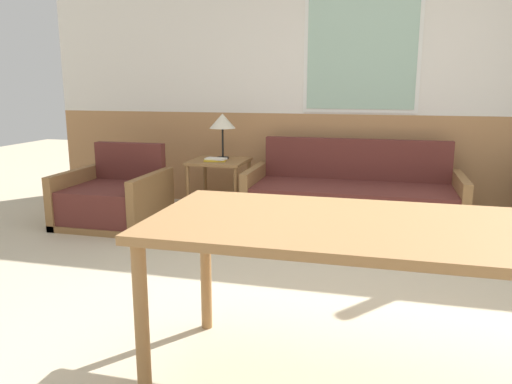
% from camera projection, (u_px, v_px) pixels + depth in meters
% --- Properties ---
extents(ground_plane, '(16.00, 16.00, 0.00)m').
position_uv_depth(ground_plane, '(337.00, 313.00, 2.99)').
color(ground_plane, beige).
extents(wall_back, '(7.20, 0.09, 2.70)m').
position_uv_depth(wall_back, '(366.00, 83.00, 5.19)').
color(wall_back, '#AD7A4C').
rests_on(wall_back, ground_plane).
extents(couch, '(2.03, 0.83, 0.80)m').
position_uv_depth(couch, '(352.00, 200.00, 4.86)').
color(couch, olive).
rests_on(couch, ground_plane).
extents(armchair, '(0.91, 0.86, 0.76)m').
position_uv_depth(armchair, '(114.00, 200.00, 4.89)').
color(armchair, olive).
rests_on(armchair, ground_plane).
extents(side_table, '(0.57, 0.57, 0.58)m').
position_uv_depth(side_table, '(219.00, 169.00, 5.18)').
color(side_table, olive).
rests_on(side_table, ground_plane).
extents(table_lamp, '(0.27, 0.27, 0.47)m').
position_uv_depth(table_lamp, '(222.00, 122.00, 5.17)').
color(table_lamp, black).
rests_on(table_lamp, side_table).
extents(book_stack, '(0.23, 0.16, 0.03)m').
position_uv_depth(book_stack, '(216.00, 160.00, 5.07)').
color(book_stack, gold).
rests_on(book_stack, side_table).
extents(dining_table, '(1.91, 0.87, 0.78)m').
position_uv_depth(dining_table, '(373.00, 240.00, 2.10)').
color(dining_table, '#9E7042').
rests_on(dining_table, ground_plane).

